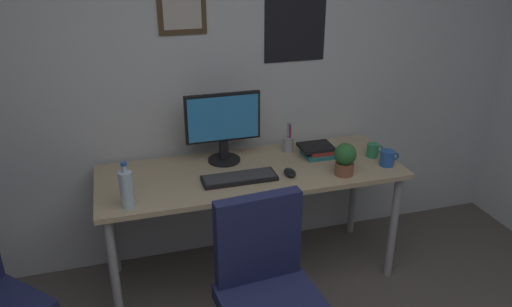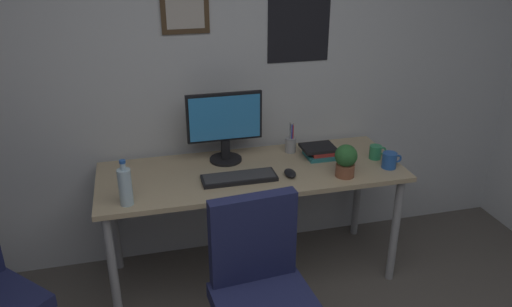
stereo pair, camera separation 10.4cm
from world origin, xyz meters
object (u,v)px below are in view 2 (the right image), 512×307
Objects in this scene: computer_mouse at (290,173)px; pen_cup at (291,144)px; potted_plant at (346,160)px; book_stack_left at (321,152)px; water_bottle at (125,186)px; monitor at (225,124)px; keyboard at (239,178)px; coffee_mug_far at (390,160)px; office_chair at (261,287)px; coffee_mug_near at (376,152)px.

computer_mouse is 0.35m from pen_cup.
book_stack_left is (-0.03, 0.30, -0.07)m from potted_plant.
water_bottle is 1.10× the size of book_stack_left.
potted_plant is (0.63, -0.39, -0.13)m from monitor.
monitor reaches higher than keyboard.
book_stack_left is at bearing 143.30° from coffee_mug_far.
potted_plant is at bearing -14.04° from computer_mouse.
coffee_mug_far reaches higher than keyboard.
pen_cup is (0.45, 1.00, 0.28)m from office_chair.
office_chair is 0.73m from keyboard.
water_bottle is 2.24× the size of coffee_mug_near.
water_bottle is (-0.93, -0.11, 0.09)m from computer_mouse.
monitor reaches higher than book_stack_left.
office_chair is 2.07× the size of monitor.
pen_cup is (0.41, 0.31, 0.04)m from keyboard.
pen_cup reaches higher than keyboard.
water_bottle is 1.23m from potted_plant.
office_chair is at bearing -146.90° from coffee_mug_far.
potted_plant is (1.23, 0.03, -0.00)m from water_bottle.
monitor is 4.18× the size of computer_mouse.
monitor is at bearing 136.28° from computer_mouse.
computer_mouse is 0.56× the size of potted_plant.
keyboard is 0.61m from book_stack_left.
keyboard is at bearing 170.37° from potted_plant.
water_bottle is 1.26× the size of pen_cup.
water_bottle is 2.03× the size of coffee_mug_far.
book_stack_left is at bearing -35.26° from pen_cup.
pen_cup is at bearing 143.76° from coffee_mug_far.
computer_mouse is at bearing 176.63° from coffee_mug_far.
coffee_mug_far reaches higher than book_stack_left.
coffee_mug_near is 0.49× the size of book_stack_left.
book_stack_left is at bearing 38.53° from computer_mouse.
pen_cup reaches higher than potted_plant.
computer_mouse is at bearing -43.72° from monitor.
coffee_mug_far is (0.96, 0.63, 0.27)m from office_chair.
monitor is at bearing 171.39° from book_stack_left.
office_chair is 1.13m from pen_cup.
coffee_mug_near is at bearing -19.22° from book_stack_left.
keyboard is 0.30m from computer_mouse.
water_bottle is at bearing -173.37° from computer_mouse.
coffee_mug_far is at bearing -81.99° from coffee_mug_near.
keyboard is 0.90m from coffee_mug_near.
book_stack_left is (0.62, 0.88, 0.25)m from office_chair.
coffee_mug_far is 0.31m from potted_plant.
potted_plant is (0.65, 0.59, 0.33)m from office_chair.
coffee_mug_far reaches higher than coffee_mug_near.
pen_cup is 0.87× the size of book_stack_left.
office_chair is 4.13× the size of book_stack_left.
monitor is 0.74m from water_bottle.
computer_mouse reaches higher than keyboard.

